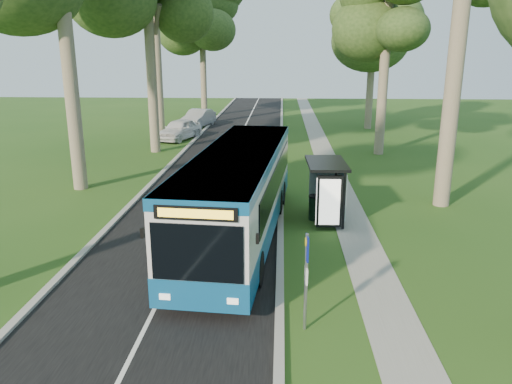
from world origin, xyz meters
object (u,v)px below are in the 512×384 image
Objects in this scene: bus at (239,194)px; bus_stop_sign at (306,271)px; car_silver at (198,118)px; car_white at (179,129)px; bus_shelter at (330,182)px; litter_bin at (315,207)px.

bus_stop_sign is (2.23, -6.48, -0.13)m from bus.
car_white is at bearing -80.16° from car_silver.
bus_shelter is at bearing 33.45° from bus.
car_white is 7.03m from car_silver.
bus is at bearing -142.71° from litter_bin.
litter_bin is (3.05, 2.32, -1.23)m from bus.
car_silver reaches higher than litter_bin.
bus_stop_sign is 8.90m from litter_bin.
bus is 4.38× the size of bus_shelter.
bus_shelter is 1.40m from litter_bin.
car_silver is at bearing 98.82° from bus_stop_sign.
bus reaches higher than bus_shelter.
bus_stop_sign is at bearing -63.18° from car_silver.
car_silver is (-8.53, 35.27, -0.81)m from bus_stop_sign.
bus_shelter reaches higher than car_silver.
bus_stop_sign is 8.54m from bus_shelter.
car_white is at bearing 112.03° from bus.
bus reaches higher than car_silver.
bus reaches higher than litter_bin.
car_silver is at bearing 109.46° from litter_bin.
bus_stop_sign is at bearing -101.09° from bus_shelter.
litter_bin is at bearing -45.13° from car_white.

